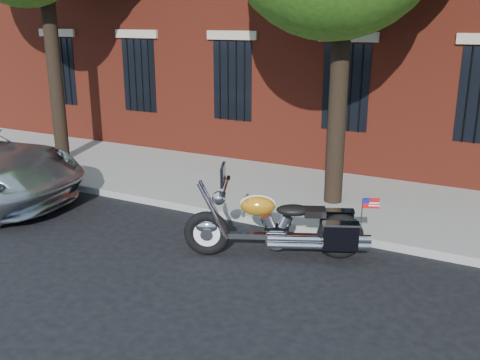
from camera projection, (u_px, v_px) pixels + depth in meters
The scene contains 4 objects.
ground at pixel (247, 256), 8.77m from camera, with size 120.00×120.00×0.00m, color black.
curb at pixel (281, 224), 9.92m from camera, with size 40.00×0.16×0.15m, color gray.
sidewalk at pixel (315, 196), 11.51m from camera, with size 40.00×3.60×0.15m, color gray.
motorcycle at pixel (283, 227), 8.58m from camera, with size 2.95×1.61×1.53m.
Camera 1 is at (3.63, -7.17, 3.72)m, focal length 40.00 mm.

